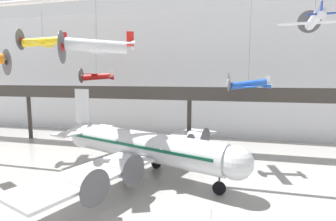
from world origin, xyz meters
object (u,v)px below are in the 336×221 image
suspended_plane_white_twin (314,20)px  stanchion_barrier (211,218)px  suspended_plane_yellow_lowwing (43,42)px  airliner_silver_main (140,146)px  suspended_plane_blue_trainer (248,84)px  suspended_plane_red_highwing (97,76)px  suspended_plane_silver_racer (97,46)px

suspended_plane_white_twin → stanchion_barrier: bearing=135.3°
suspended_plane_yellow_lowwing → suspended_plane_white_twin: same height
airliner_silver_main → suspended_plane_white_twin: suspended_plane_white_twin is taller
suspended_plane_blue_trainer → stanchion_barrier: (-3.13, -13.61, -10.25)m
suspended_plane_red_highwing → stanchion_barrier: suspended_plane_red_highwing is taller
suspended_plane_blue_trainer → suspended_plane_silver_racer: (-16.07, -7.37, 4.16)m
airliner_silver_main → suspended_plane_white_twin: 21.93m
suspended_plane_white_twin → suspended_plane_silver_racer: size_ratio=0.65×
suspended_plane_yellow_lowwing → suspended_plane_red_highwing: 10.57m
suspended_plane_blue_trainer → stanchion_barrier: size_ratio=9.80×
stanchion_barrier → suspended_plane_white_twin: bearing=42.5°
suspended_plane_blue_trainer → suspended_plane_silver_racer: 18.16m
airliner_silver_main → suspended_plane_blue_trainer: 14.99m
suspended_plane_yellow_lowwing → stanchion_barrier: suspended_plane_yellow_lowwing is taller
suspended_plane_red_highwing → stanchion_barrier: 31.85m
suspended_plane_silver_racer → airliner_silver_main: bearing=-173.6°
suspended_plane_white_twin → suspended_plane_yellow_lowwing: bearing=85.7°
suspended_plane_yellow_lowwing → stanchion_barrier: 31.36m
suspended_plane_silver_racer → stanchion_barrier: bearing=132.1°
suspended_plane_red_highwing → suspended_plane_silver_racer: bearing=107.6°
suspended_plane_red_highwing → airliner_silver_main: bearing=122.4°
suspended_plane_red_highwing → suspended_plane_silver_racer: 17.13m
suspended_plane_white_twin → suspended_plane_red_highwing: bearing=69.1°
suspended_plane_white_twin → suspended_plane_silver_racer: (-21.42, -1.53, -1.97)m
suspended_plane_white_twin → suspended_plane_silver_racer: suspended_plane_white_twin is taller
suspended_plane_blue_trainer → suspended_plane_red_highwing: bearing=-25.8°
airliner_silver_main → suspended_plane_yellow_lowwing: size_ratio=3.79×
stanchion_barrier → suspended_plane_silver_racer: bearing=154.3°
suspended_plane_white_twin → suspended_plane_blue_trainer: 10.01m
airliner_silver_main → stanchion_barrier: bearing=-23.8°
suspended_plane_yellow_lowwing → suspended_plane_red_highwing: (2.95, 8.98, -4.72)m
suspended_plane_red_highwing → suspended_plane_blue_trainer: bearing=151.2°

